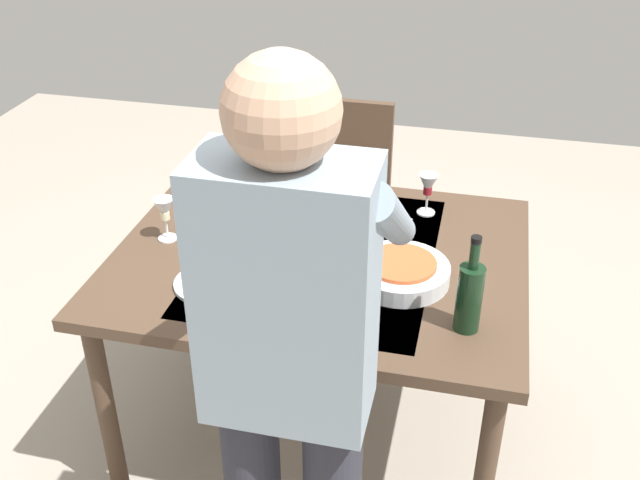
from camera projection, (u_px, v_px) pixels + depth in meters
ground_plane at (320, 427)px, 2.83m from camera, size 6.00×6.00×0.00m
dining_table at (320, 274)px, 2.47m from camera, size 1.32×1.05×0.77m
chair_near at (342, 191)px, 3.33m from camera, size 0.40×0.40×0.91m
person_server at (291, 371)px, 1.65m from camera, size 0.42×0.61×1.69m
wine_bottle at (469, 296)px, 2.04m from camera, size 0.07×0.07×0.30m
wine_glass_left at (428, 187)px, 2.60m from camera, size 0.07×0.07×0.15m
wine_glass_right at (165, 212)px, 2.45m from camera, size 0.07×0.07×0.15m
water_cup_near_left at (350, 223)px, 2.51m from camera, size 0.08×0.08×0.09m
water_cup_near_right at (317, 236)px, 2.42m from camera, size 0.08×0.08×0.11m
water_cup_far_left at (191, 185)px, 2.73m from camera, size 0.07×0.07×0.11m
serving_bowl_pasta at (401, 271)px, 2.28m from camera, size 0.30×0.30×0.07m
side_bowl_salad at (302, 187)px, 2.76m from camera, size 0.18×0.18×0.07m
dinner_plate_near at (234, 213)px, 2.65m from camera, size 0.23×0.23×0.01m
dinner_plate_far at (212, 283)px, 2.27m from camera, size 0.23×0.23×0.01m
table_knife at (404, 233)px, 2.54m from camera, size 0.03×0.20×0.00m
table_fork at (319, 314)px, 2.14m from camera, size 0.08×0.17×0.00m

